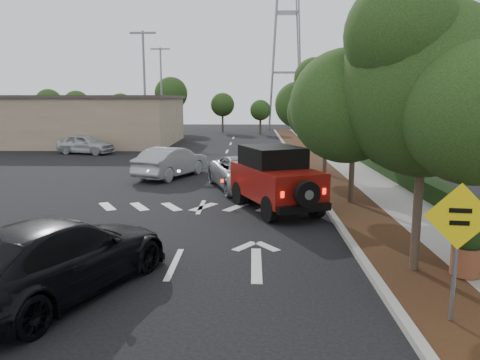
{
  "coord_description": "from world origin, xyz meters",
  "views": [
    {
      "loc": [
        1.88,
        -10.8,
        4.0
      ],
      "look_at": [
        1.52,
        3.0,
        1.56
      ],
      "focal_mm": 35.0,
      "sensor_mm": 36.0,
      "label": 1
    }
  ],
  "objects_px": {
    "silver_suv_ahead": "(244,173)",
    "black_suv_oncoming": "(58,257)",
    "speed_hump_sign": "(458,234)",
    "red_jeep": "(273,178)"
  },
  "relations": [
    {
      "from": "silver_suv_ahead",
      "to": "black_suv_oncoming",
      "type": "xyz_separation_m",
      "value": [
        -3.6,
        -11.22,
        0.08
      ]
    },
    {
      "from": "red_jeep",
      "to": "silver_suv_ahead",
      "type": "bearing_deg",
      "value": 84.23
    },
    {
      "from": "red_jeep",
      "to": "silver_suv_ahead",
      "type": "height_order",
      "value": "red_jeep"
    },
    {
      "from": "red_jeep",
      "to": "speed_hump_sign",
      "type": "xyz_separation_m",
      "value": [
        2.75,
        -8.77,
        0.55
      ]
    },
    {
      "from": "speed_hump_sign",
      "to": "red_jeep",
      "type": "bearing_deg",
      "value": 114.95
    },
    {
      "from": "red_jeep",
      "to": "speed_hump_sign",
      "type": "distance_m",
      "value": 9.2
    },
    {
      "from": "silver_suv_ahead",
      "to": "speed_hump_sign",
      "type": "relative_size",
      "value": 2.08
    },
    {
      "from": "black_suv_oncoming",
      "to": "speed_hump_sign",
      "type": "xyz_separation_m",
      "value": [
        7.46,
        -1.22,
        0.91
      ]
    },
    {
      "from": "red_jeep",
      "to": "black_suv_oncoming",
      "type": "xyz_separation_m",
      "value": [
        -4.72,
        -7.55,
        -0.36
      ]
    },
    {
      "from": "black_suv_oncoming",
      "to": "speed_hump_sign",
      "type": "relative_size",
      "value": 2.23
    }
  ]
}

